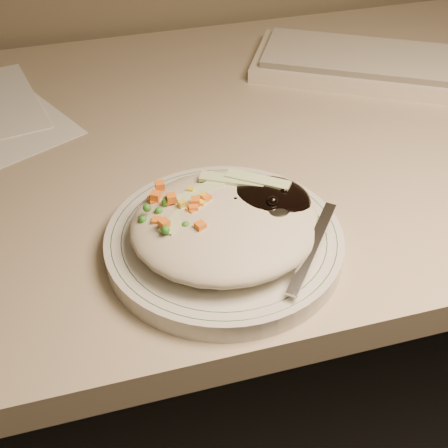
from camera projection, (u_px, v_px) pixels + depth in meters
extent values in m
cube|color=tan|center=(221.00, 148.00, 0.84)|extent=(1.40, 0.70, 0.04)
cylinder|color=silver|center=(224.00, 243.00, 0.65)|extent=(0.25, 0.25, 0.02)
torus|color=#144723|center=(224.00, 236.00, 0.64)|extent=(0.23, 0.23, 0.00)
torus|color=#144723|center=(224.00, 236.00, 0.64)|extent=(0.21, 0.21, 0.00)
ellipsoid|color=#BCB299|center=(225.00, 224.00, 0.62)|extent=(0.19, 0.18, 0.04)
ellipsoid|color=black|center=(263.00, 204.00, 0.64)|extent=(0.10, 0.09, 0.03)
ellipsoid|color=orange|center=(177.00, 218.00, 0.63)|extent=(0.08, 0.08, 0.02)
sphere|color=black|center=(235.00, 202.00, 0.63)|extent=(0.01, 0.01, 0.01)
sphere|color=black|center=(261.00, 194.00, 0.64)|extent=(0.01, 0.01, 0.01)
sphere|color=black|center=(284.00, 191.00, 0.63)|extent=(0.01, 0.01, 0.01)
sphere|color=black|center=(273.00, 190.00, 0.65)|extent=(0.01, 0.01, 0.01)
sphere|color=black|center=(273.00, 202.00, 0.62)|extent=(0.01, 0.01, 0.01)
sphere|color=black|center=(260.00, 199.00, 0.63)|extent=(0.01, 0.01, 0.01)
sphere|color=black|center=(267.00, 191.00, 0.64)|extent=(0.01, 0.01, 0.01)
cube|color=orange|center=(171.00, 198.00, 0.62)|extent=(0.01, 0.01, 0.01)
cube|color=orange|center=(192.00, 217.00, 0.61)|extent=(0.01, 0.01, 0.01)
cube|color=orange|center=(155.00, 196.00, 0.63)|extent=(0.01, 0.01, 0.01)
cube|color=orange|center=(195.00, 202.00, 0.62)|extent=(0.01, 0.01, 0.01)
cube|color=orange|center=(193.00, 208.00, 0.61)|extent=(0.01, 0.01, 0.01)
cube|color=orange|center=(153.00, 200.00, 0.64)|extent=(0.01, 0.01, 0.01)
cube|color=orange|center=(169.00, 201.00, 0.62)|extent=(0.01, 0.01, 0.01)
cube|color=orange|center=(192.00, 211.00, 0.61)|extent=(0.01, 0.01, 0.01)
cube|color=orange|center=(206.00, 199.00, 0.62)|extent=(0.01, 0.01, 0.01)
cube|color=orange|center=(160.00, 185.00, 0.63)|extent=(0.01, 0.01, 0.01)
cube|color=orange|center=(164.00, 223.00, 0.59)|extent=(0.01, 0.01, 0.01)
cube|color=orange|center=(200.00, 226.00, 0.59)|extent=(0.01, 0.01, 0.01)
cube|color=orange|center=(157.00, 222.00, 0.61)|extent=(0.01, 0.01, 0.01)
cube|color=orange|center=(155.00, 202.00, 0.63)|extent=(0.01, 0.01, 0.01)
sphere|color=#388C28|center=(191.00, 207.00, 0.62)|extent=(0.01, 0.01, 0.01)
sphere|color=#388C28|center=(166.00, 230.00, 0.59)|extent=(0.01, 0.01, 0.01)
sphere|color=#388C28|center=(159.00, 211.00, 0.62)|extent=(0.01, 0.01, 0.01)
sphere|color=#388C28|center=(147.00, 208.00, 0.61)|extent=(0.01, 0.01, 0.01)
sphere|color=#388C28|center=(187.00, 204.00, 0.63)|extent=(0.01, 0.01, 0.01)
sphere|color=#388C28|center=(201.00, 226.00, 0.61)|extent=(0.01, 0.01, 0.01)
sphere|color=#388C28|center=(177.00, 214.00, 0.62)|extent=(0.01, 0.01, 0.01)
sphere|color=#388C28|center=(174.00, 228.00, 0.60)|extent=(0.01, 0.01, 0.01)
sphere|color=#388C28|center=(143.00, 220.00, 0.61)|extent=(0.01, 0.01, 0.01)
sphere|color=#388C28|center=(167.00, 200.00, 0.62)|extent=(0.01, 0.01, 0.01)
sphere|color=#388C28|center=(166.00, 202.00, 0.62)|extent=(0.01, 0.01, 0.01)
sphere|color=#388C28|center=(163.00, 222.00, 0.60)|extent=(0.01, 0.01, 0.01)
sphere|color=#388C28|center=(186.00, 225.00, 0.60)|extent=(0.01, 0.01, 0.01)
sphere|color=#388C28|center=(205.00, 192.00, 0.64)|extent=(0.01, 0.01, 0.01)
cube|color=yellow|center=(186.00, 205.00, 0.62)|extent=(0.01, 0.01, 0.01)
cube|color=yellow|center=(202.00, 204.00, 0.62)|extent=(0.01, 0.01, 0.01)
cube|color=yellow|center=(174.00, 205.00, 0.63)|extent=(0.01, 0.01, 0.01)
cube|color=yellow|center=(182.00, 204.00, 0.62)|extent=(0.01, 0.01, 0.01)
cube|color=yellow|center=(178.00, 216.00, 0.62)|extent=(0.01, 0.01, 0.01)
cube|color=yellow|center=(202.00, 196.00, 0.62)|extent=(0.01, 0.01, 0.01)
cube|color=yellow|center=(191.00, 190.00, 0.64)|extent=(0.01, 0.01, 0.01)
cube|color=yellow|center=(187.00, 215.00, 0.62)|extent=(0.01, 0.01, 0.01)
cube|color=#B2D18C|center=(205.00, 189.00, 0.64)|extent=(0.07, 0.04, 0.00)
cube|color=#B2D18C|center=(232.00, 180.00, 0.65)|extent=(0.07, 0.05, 0.00)
cube|color=#B2D18C|center=(184.00, 213.00, 0.61)|extent=(0.06, 0.06, 0.00)
cube|color=#B2D18C|center=(258.00, 180.00, 0.64)|extent=(0.06, 0.05, 0.00)
ellipsoid|color=silver|center=(274.00, 210.00, 0.62)|extent=(0.06, 0.06, 0.01)
cube|color=silver|center=(312.00, 248.00, 0.59)|extent=(0.08, 0.09, 0.03)
cube|color=beige|center=(396.00, 69.00, 0.95)|extent=(0.45, 0.34, 0.02)
cube|color=beige|center=(398.00, 60.00, 0.94)|extent=(0.41, 0.31, 0.01)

